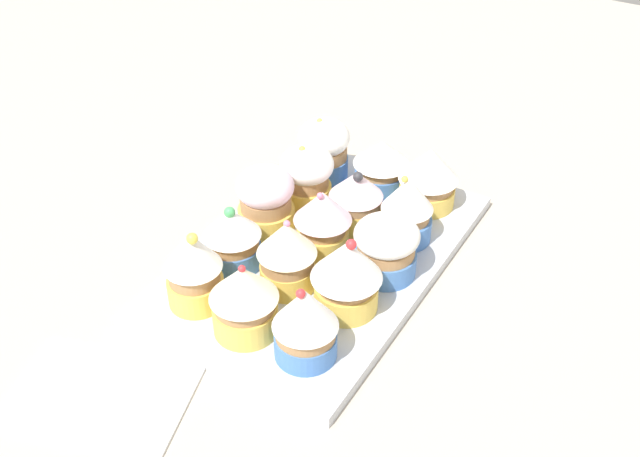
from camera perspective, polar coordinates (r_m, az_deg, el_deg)
ground_plane at (r=80.87cm, az=0.00°, el=-3.22°), size 180.00×180.00×3.00cm
baking_tray at (r=79.52cm, az=0.00°, el=-2.07°), size 36.19×23.23×1.20cm
cupcake_0 at (r=65.90cm, az=-1.09°, el=-6.97°), size 5.78×5.78×7.71cm
cupcake_1 at (r=70.30cm, az=1.97°, el=-3.34°), size 6.67×6.67×8.00cm
cupcake_2 at (r=74.88cm, az=4.91°, el=-1.33°), size 6.44×6.44×6.32cm
cupcake_3 at (r=79.19cm, az=6.46°, el=1.48°), size 5.38×5.38×7.79cm
cupcake_4 at (r=84.69cm, az=8.03°, el=3.86°), size 6.58×6.58×7.10cm
cupcake_5 at (r=68.65cm, az=-5.86°, el=-5.09°), size 6.22×6.22×7.51cm
cupcake_6 at (r=72.56cm, az=-2.29°, el=-1.99°), size 5.75×5.75×7.76cm
cupcake_7 at (r=77.34cm, az=-0.02°, el=0.74°), size 5.92×5.92×7.33cm
cupcake_8 at (r=81.20cm, az=2.67°, el=2.26°), size 5.76×5.76×6.86cm
cupcake_9 at (r=86.79cm, az=4.66°, el=4.68°), size 6.31×6.31×6.27cm
cupcake_10 at (r=71.71cm, az=-9.35°, el=-2.89°), size 5.46×5.46×8.44cm
cupcake_11 at (r=76.05cm, az=-6.50°, el=-0.61°), size 5.80×5.80×7.00cm
cupcake_12 at (r=80.29cm, az=-4.05°, el=2.17°), size 6.08×6.08×7.47cm
cupcake_13 at (r=84.20cm, az=-0.98°, el=4.00°), size 5.93×5.93×7.25cm
cupcake_14 at (r=88.76cm, az=0.28°, el=5.97°), size 5.95×5.95×7.53cm
napkin at (r=69.26cm, az=-15.88°, el=-11.69°), size 14.15×17.30×0.60cm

